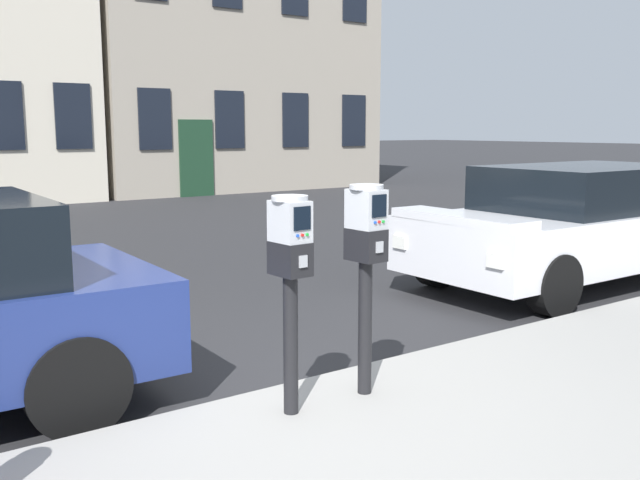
% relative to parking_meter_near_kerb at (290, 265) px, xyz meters
% --- Properties ---
extents(ground_plane, '(160.00, 160.00, 0.00)m').
position_rel_parking_meter_near_kerb_xyz_m(ground_plane, '(0.02, 0.24, -1.06)').
color(ground_plane, '#28282B').
extents(parking_meter_near_kerb, '(0.23, 0.26, 1.34)m').
position_rel_parking_meter_near_kerb_xyz_m(parking_meter_near_kerb, '(0.00, 0.00, 0.00)').
color(parking_meter_near_kerb, black).
rests_on(parking_meter_near_kerb, sidewalk_slab).
extents(parking_meter_twin_adjacent, '(0.23, 0.26, 1.37)m').
position_rel_parking_meter_near_kerb_xyz_m(parking_meter_twin_adjacent, '(0.58, 0.00, 0.03)').
color(parking_meter_twin_adjacent, black).
rests_on(parking_meter_twin_adjacent, sidewalk_slab).
extents(parked_car_grey_estate, '(4.43, 1.87, 1.42)m').
position_rel_parking_meter_near_kerb_xyz_m(parked_car_grey_estate, '(5.18, 1.62, -0.32)').
color(parked_car_grey_estate, silver).
rests_on(parked_car_grey_estate, ground_plane).
extents(townhouse_green_painted, '(8.86, 7.04, 11.47)m').
position_rel_parking_meter_near_kerb_xyz_m(townhouse_green_painted, '(8.43, 17.90, 4.68)').
color(townhouse_green_painted, '#9E9384').
rests_on(townhouse_green_painted, ground_plane).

